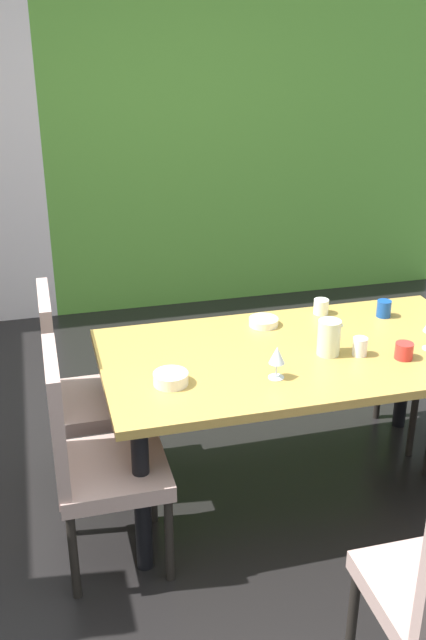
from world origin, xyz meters
name	(u,v)px	position (x,y,z in m)	size (l,w,h in m)	color
ground_plane	(185,531)	(0.00, 0.00, -0.01)	(5.45, 5.43, 0.02)	black
garden_window_panel	(256,116)	(1.15, 2.66, 1.42)	(3.14, 0.10, 2.84)	#5D9E38
dining_table	(296,367)	(0.57, 0.19, 0.66)	(1.77, 0.93, 0.74)	#B58E42
chair_left_far	(78,385)	(-0.40, 0.47, 0.55)	(0.44, 0.44, 1.02)	tan
chair_left_near	(90,454)	(-0.40, -0.09, 0.54)	(0.44, 0.44, 0.99)	tan
wine_glass_corner	(277,356)	(0.40, -0.03, 0.84)	(0.07, 0.07, 0.15)	silver
serving_bowl_north	(264,322)	(0.52, 0.50, 0.76)	(0.14, 0.14, 0.04)	white
serving_bowl_west	(171,378)	(-0.04, 0.03, 0.76)	(0.15, 0.15, 0.05)	white
cup_south	(321,307)	(0.84, 0.56, 0.78)	(0.08, 0.08, 0.08)	white
cup_near_window	(384,309)	(1.13, 0.45, 0.78)	(0.07, 0.07, 0.08)	#15459E
cup_near_shelf	(360,347)	(0.83, 0.08, 0.78)	(0.07, 0.07, 0.08)	white
cup_right	(404,351)	(1.00, 0.00, 0.78)	(0.08, 0.08, 0.07)	red
pitcher_front	(329,337)	(0.70, 0.12, 0.82)	(0.12, 0.10, 0.16)	beige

